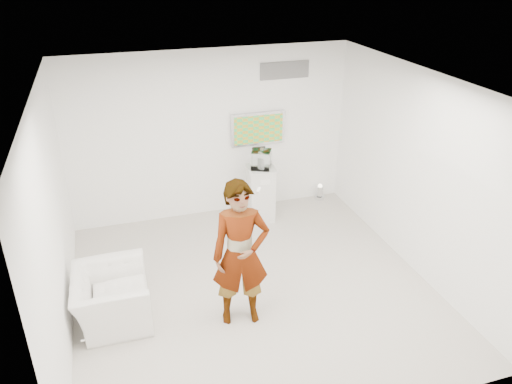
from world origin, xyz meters
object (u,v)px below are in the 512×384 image
person (241,254)px  floor_uplight (320,192)px  pedestal (261,194)px  armchair (112,297)px  tv (258,129)px

person → floor_uplight: (2.44, 2.92, -0.85)m
pedestal → floor_uplight: pedestal is taller
floor_uplight → armchair: bearing=-149.0°
person → tv: bearing=76.9°
armchair → floor_uplight: 4.74m
armchair → pedestal: 3.40m
tv → armchair: size_ratio=0.92×
tv → pedestal: size_ratio=1.00×
armchair → tv: bearing=-46.8°
armchair → pedestal: (2.72, 2.04, 0.15)m
floor_uplight → person: bearing=-129.8°
floor_uplight → tv: bearing=175.4°
pedestal → floor_uplight: size_ratio=3.28×
person → pedestal: person is taller
tv → pedestal: (-0.10, -0.50, -1.05)m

